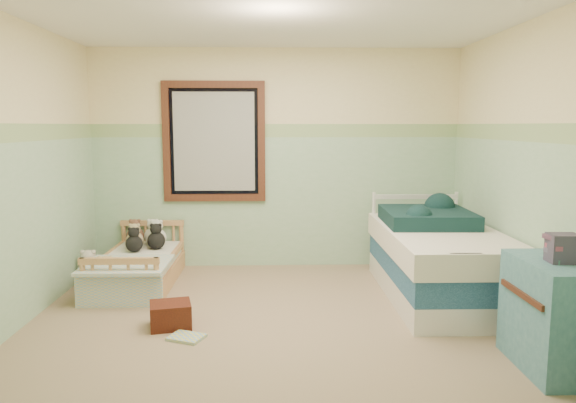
{
  "coord_description": "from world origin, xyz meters",
  "views": [
    {
      "loc": [
        -0.04,
        -4.49,
        1.63
      ],
      "look_at": [
        0.1,
        0.35,
        0.96
      ],
      "focal_mm": 34.09,
      "sensor_mm": 36.0,
      "label": 1
    }
  ],
  "objects_px": {
    "floor_book": "(187,337)",
    "red_pillow": "(171,315)",
    "toddler_bed_frame": "(139,275)",
    "plush_floor_cream": "(89,272)",
    "dresser": "(556,315)",
    "twin_bed_frame": "(439,286)",
    "plush_floor_tan": "(106,280)"
  },
  "relations": [
    {
      "from": "floor_book",
      "to": "red_pillow",
      "type": "bearing_deg",
      "value": 145.73
    },
    {
      "from": "toddler_bed_frame",
      "to": "floor_book",
      "type": "bearing_deg",
      "value": -64.24
    },
    {
      "from": "plush_floor_cream",
      "to": "dresser",
      "type": "relative_size",
      "value": 0.32
    },
    {
      "from": "red_pillow",
      "to": "dresser",
      "type": "bearing_deg",
      "value": -17.21
    },
    {
      "from": "dresser",
      "to": "red_pillow",
      "type": "bearing_deg",
      "value": 162.79
    },
    {
      "from": "toddler_bed_frame",
      "to": "floor_book",
      "type": "height_order",
      "value": "toddler_bed_frame"
    },
    {
      "from": "dresser",
      "to": "floor_book",
      "type": "bearing_deg",
      "value": 167.08
    },
    {
      "from": "toddler_bed_frame",
      "to": "red_pillow",
      "type": "bearing_deg",
      "value": -65.88
    },
    {
      "from": "toddler_bed_frame",
      "to": "dresser",
      "type": "height_order",
      "value": "dresser"
    },
    {
      "from": "twin_bed_frame",
      "to": "red_pillow",
      "type": "bearing_deg",
      "value": -163.66
    },
    {
      "from": "dresser",
      "to": "red_pillow",
      "type": "distance_m",
      "value": 2.87
    },
    {
      "from": "toddler_bed_frame",
      "to": "dresser",
      "type": "bearing_deg",
      "value": -32.37
    },
    {
      "from": "toddler_bed_frame",
      "to": "red_pillow",
      "type": "height_order",
      "value": "red_pillow"
    },
    {
      "from": "plush_floor_tan",
      "to": "red_pillow",
      "type": "xyz_separation_m",
      "value": [
        0.82,
        -0.98,
        -0.02
      ]
    },
    {
      "from": "plush_floor_tan",
      "to": "dresser",
      "type": "distance_m",
      "value": 4.0
    },
    {
      "from": "dresser",
      "to": "red_pillow",
      "type": "height_order",
      "value": "dresser"
    },
    {
      "from": "toddler_bed_frame",
      "to": "plush_floor_cream",
      "type": "distance_m",
      "value": 0.52
    },
    {
      "from": "toddler_bed_frame",
      "to": "twin_bed_frame",
      "type": "relative_size",
      "value": 0.74
    },
    {
      "from": "dresser",
      "to": "floor_book",
      "type": "relative_size",
      "value": 2.89
    },
    {
      "from": "plush_floor_cream",
      "to": "plush_floor_tan",
      "type": "height_order",
      "value": "plush_floor_tan"
    },
    {
      "from": "red_pillow",
      "to": "plush_floor_cream",
      "type": "bearing_deg",
      "value": 130.43
    },
    {
      "from": "plush_floor_cream",
      "to": "dresser",
      "type": "distance_m",
      "value": 4.36
    },
    {
      "from": "floor_book",
      "to": "dresser",
      "type": "bearing_deg",
      "value": 9.8
    },
    {
      "from": "plush_floor_cream",
      "to": "dresser",
      "type": "bearing_deg",
      "value": -28.99
    },
    {
      "from": "toddler_bed_frame",
      "to": "dresser",
      "type": "xyz_separation_m",
      "value": [
        3.28,
        -2.08,
        0.28
      ]
    },
    {
      "from": "twin_bed_frame",
      "to": "floor_book",
      "type": "xyz_separation_m",
      "value": [
        -2.26,
        -0.97,
        -0.1
      ]
    },
    {
      "from": "plush_floor_cream",
      "to": "red_pillow",
      "type": "xyz_separation_m",
      "value": [
        1.08,
        -1.26,
        -0.02
      ]
    },
    {
      "from": "toddler_bed_frame",
      "to": "floor_book",
      "type": "xyz_separation_m",
      "value": [
        0.72,
        -1.49,
        -0.08
      ]
    },
    {
      "from": "twin_bed_frame",
      "to": "red_pillow",
      "type": "relative_size",
      "value": 6.06
    },
    {
      "from": "plush_floor_tan",
      "to": "red_pillow",
      "type": "height_order",
      "value": "plush_floor_tan"
    },
    {
      "from": "plush_floor_tan",
      "to": "twin_bed_frame",
      "type": "relative_size",
      "value": 0.12
    },
    {
      "from": "plush_floor_cream",
      "to": "dresser",
      "type": "xyz_separation_m",
      "value": [
        3.81,
        -2.11,
        0.25
      ]
    }
  ]
}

